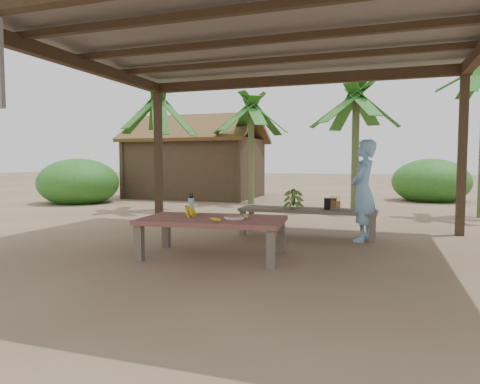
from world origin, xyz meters
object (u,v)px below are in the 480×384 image
(work_table, at_px, (213,223))
(plate, at_px, (234,218))
(ripe_banana_bunch, at_px, (186,211))
(cooking_pot, at_px, (330,204))
(woman, at_px, (363,191))
(water_flask, at_px, (191,206))
(bench, at_px, (307,212))

(work_table, height_order, plate, plate)
(plate, bearing_deg, ripe_banana_bunch, 176.01)
(ripe_banana_bunch, bearing_deg, cooking_pot, 49.34)
(work_table, height_order, woman, woman)
(ripe_banana_bunch, xyz_separation_m, woman, (2.15, 1.70, 0.20))
(work_table, bearing_deg, woman, 39.03)
(work_table, xyz_separation_m, water_flask, (-0.40, 0.21, 0.19))
(plate, distance_m, water_flask, 0.74)
(work_table, height_order, water_flask, water_flask)
(water_flask, relative_size, woman, 0.19)
(work_table, distance_m, water_flask, 0.49)
(cooking_pot, bearing_deg, work_table, -122.88)
(cooking_pot, distance_m, woman, 0.61)
(cooking_pot, bearing_deg, woman, -22.58)
(water_flask, bearing_deg, woman, 35.06)
(work_table, relative_size, ripe_banana_bunch, 7.51)
(bench, height_order, plate, plate)
(plate, bearing_deg, woman, 49.89)
(work_table, distance_m, cooking_pot, 2.31)
(plate, xyz_separation_m, cooking_pot, (0.96, 1.96, 0.02))
(water_flask, xyz_separation_m, woman, (2.17, 1.52, 0.15))
(woman, bearing_deg, plate, -28.19)
(ripe_banana_bunch, distance_m, woman, 2.75)
(work_table, distance_m, bench, 2.10)
(water_flask, height_order, woman, woman)
(bench, height_order, cooking_pot, cooking_pot)
(water_flask, distance_m, woman, 2.65)
(work_table, height_order, ripe_banana_bunch, ripe_banana_bunch)
(work_table, distance_m, plate, 0.31)
(cooking_pot, bearing_deg, bench, -173.71)
(plate, bearing_deg, water_flask, 162.26)
(bench, relative_size, ripe_banana_bunch, 8.81)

